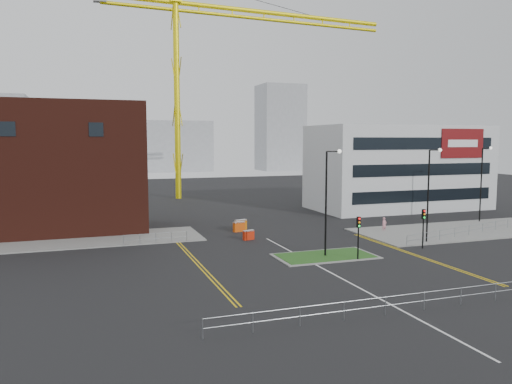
{
  "coord_description": "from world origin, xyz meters",
  "views": [
    {
      "loc": [
        -17.41,
        -29.64,
        9.94
      ],
      "look_at": [
        -1.78,
        15.19,
        5.0
      ],
      "focal_mm": 35.0,
      "sensor_mm": 36.0,
      "label": 1
    }
  ],
  "objects_px": {
    "traffic_light_island": "(359,230)",
    "pedestrian": "(384,225)",
    "streetlamp_island": "(328,194)",
    "tower_crane": "(210,50)"
  },
  "relations": [
    {
      "from": "traffic_light_island",
      "to": "pedestrian",
      "type": "height_order",
      "value": "traffic_light_island"
    },
    {
      "from": "streetlamp_island",
      "to": "pedestrian",
      "type": "relative_size",
      "value": 5.74
    },
    {
      "from": "traffic_light_island",
      "to": "pedestrian",
      "type": "relative_size",
      "value": 2.28
    },
    {
      "from": "tower_crane",
      "to": "pedestrian",
      "type": "bearing_deg",
      "value": -76.36
    },
    {
      "from": "tower_crane",
      "to": "traffic_light_island",
      "type": "xyz_separation_m",
      "value": [
        0.09,
        -49.42,
        -22.73
      ]
    },
    {
      "from": "tower_crane",
      "to": "streetlamp_island",
      "type": "bearing_deg",
      "value": -92.04
    },
    {
      "from": "tower_crane",
      "to": "streetlamp_island",
      "type": "relative_size",
      "value": 5.77
    },
    {
      "from": "pedestrian",
      "to": "tower_crane",
      "type": "bearing_deg",
      "value": 93.3
    },
    {
      "from": "tower_crane",
      "to": "traffic_light_island",
      "type": "height_order",
      "value": "tower_crane"
    },
    {
      "from": "traffic_light_island",
      "to": "pedestrian",
      "type": "bearing_deg",
      "value": 47.73
    }
  ]
}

